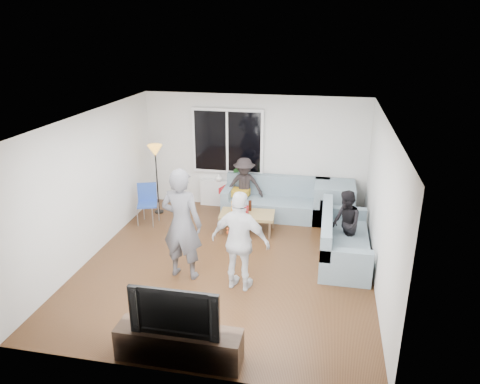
% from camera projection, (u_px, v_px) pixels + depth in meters
% --- Properties ---
extents(floor, '(5.00, 5.50, 0.04)m').
position_uv_depth(floor, '(228.00, 264.00, 8.01)').
color(floor, '#56351C').
rests_on(floor, ground).
extents(ceiling, '(5.00, 5.50, 0.04)m').
position_uv_depth(ceiling, '(226.00, 118.00, 7.09)').
color(ceiling, white).
rests_on(ceiling, ground).
extents(wall_back, '(5.00, 0.04, 2.60)m').
position_uv_depth(wall_back, '(255.00, 153.00, 10.09)').
color(wall_back, silver).
rests_on(wall_back, ground).
extents(wall_front, '(5.00, 0.04, 2.60)m').
position_uv_depth(wall_front, '(172.00, 282.00, 5.00)').
color(wall_front, silver).
rests_on(wall_front, ground).
extents(wall_left, '(0.04, 5.50, 2.60)m').
position_uv_depth(wall_left, '(90.00, 186.00, 8.01)').
color(wall_left, silver).
rests_on(wall_left, ground).
extents(wall_right, '(0.04, 5.50, 2.60)m').
position_uv_depth(wall_right, '(382.00, 207.00, 7.09)').
color(wall_right, silver).
rests_on(wall_right, ground).
extents(window_frame, '(1.62, 0.06, 1.47)m').
position_uv_depth(window_frame, '(228.00, 141.00, 10.04)').
color(window_frame, white).
rests_on(window_frame, wall_back).
extents(window_glass, '(1.50, 0.02, 1.35)m').
position_uv_depth(window_glass, '(227.00, 142.00, 10.01)').
color(window_glass, black).
rests_on(window_glass, window_frame).
extents(window_mullion, '(0.05, 0.03, 1.35)m').
position_uv_depth(window_mullion, '(227.00, 142.00, 10.00)').
color(window_mullion, white).
rests_on(window_mullion, window_frame).
extents(radiator, '(1.30, 0.12, 0.62)m').
position_uv_depth(radiator, '(228.00, 194.00, 10.44)').
color(radiator, silver).
rests_on(radiator, floor).
extents(potted_plant, '(0.21, 0.17, 0.35)m').
position_uv_depth(potted_plant, '(235.00, 175.00, 10.21)').
color(potted_plant, '#306E2C').
rests_on(potted_plant, radiator).
extents(vase, '(0.16, 0.16, 0.16)m').
position_uv_depth(vase, '(219.00, 178.00, 10.31)').
color(vase, white).
rests_on(vase, radiator).
extents(sofa_back_section, '(2.30, 0.85, 0.85)m').
position_uv_depth(sofa_back_section, '(276.00, 198.00, 9.84)').
color(sofa_back_section, slate).
rests_on(sofa_back_section, floor).
extents(sofa_right_section, '(2.00, 0.85, 0.85)m').
position_uv_depth(sofa_right_section, '(345.00, 237.00, 8.06)').
color(sofa_right_section, slate).
rests_on(sofa_right_section, floor).
extents(sofa_corner, '(0.85, 0.85, 0.85)m').
position_uv_depth(sofa_corner, '(334.00, 202.00, 9.61)').
color(sofa_corner, slate).
rests_on(sofa_corner, floor).
extents(cushion_yellow, '(0.42, 0.37, 0.14)m').
position_uv_depth(cushion_yellow, '(240.00, 193.00, 9.93)').
color(cushion_yellow, '#C3901C').
rests_on(cushion_yellow, sofa_back_section).
extents(cushion_red, '(0.44, 0.40, 0.13)m').
position_uv_depth(cushion_red, '(229.00, 190.00, 10.06)').
color(cushion_red, maroon).
rests_on(cushion_red, sofa_back_section).
extents(coffee_table, '(1.14, 0.67, 0.40)m').
position_uv_depth(coffee_table, '(247.00, 222.00, 9.18)').
color(coffee_table, olive).
rests_on(coffee_table, floor).
extents(pitcher, '(0.17, 0.17, 0.17)m').
position_uv_depth(pitcher, '(245.00, 210.00, 9.04)').
color(pitcher, maroon).
rests_on(pitcher, coffee_table).
extents(side_chair, '(0.51, 0.51, 0.86)m').
position_uv_depth(side_chair, '(147.00, 205.00, 9.47)').
color(side_chair, '#24439D').
rests_on(side_chair, floor).
extents(floor_lamp, '(0.32, 0.32, 1.56)m').
position_uv_depth(floor_lamp, '(157.00, 180.00, 9.92)').
color(floor_lamp, orange).
rests_on(floor_lamp, floor).
extents(player_left, '(0.74, 0.54, 1.90)m').
position_uv_depth(player_left, '(182.00, 224.00, 7.30)').
color(player_left, '#48484C').
rests_on(player_left, floor).
extents(player_right, '(1.02, 0.57, 1.64)m').
position_uv_depth(player_right, '(240.00, 242.00, 6.99)').
color(player_right, silver).
rests_on(player_right, floor).
extents(spectator_right, '(0.63, 0.72, 1.24)m').
position_uv_depth(spectator_right, '(346.00, 224.00, 8.10)').
color(spectator_right, black).
rests_on(spectator_right, floor).
extents(spectator_back, '(0.89, 0.59, 1.30)m').
position_uv_depth(spectator_back, '(244.00, 186.00, 9.92)').
color(spectator_back, black).
rests_on(spectator_back, floor).
extents(tv_console, '(1.60, 0.40, 0.44)m').
position_uv_depth(tv_console, '(179.00, 344.00, 5.64)').
color(tv_console, '#35261A').
rests_on(tv_console, floor).
extents(television, '(1.13, 0.15, 0.65)m').
position_uv_depth(television, '(177.00, 308.00, 5.45)').
color(television, black).
rests_on(television, tv_console).
extents(bottle_b, '(0.08, 0.08, 0.28)m').
position_uv_depth(bottle_b, '(238.00, 209.00, 8.99)').
color(bottle_b, '#268418').
rests_on(bottle_b, coffee_table).
extents(bottle_c, '(0.07, 0.07, 0.22)m').
position_uv_depth(bottle_c, '(250.00, 206.00, 9.21)').
color(bottle_c, black).
rests_on(bottle_c, coffee_table).
extents(bottle_a, '(0.07, 0.07, 0.20)m').
position_uv_depth(bottle_a, '(233.00, 206.00, 9.22)').
color(bottle_a, '#CB770B').
rests_on(bottle_a, coffee_table).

